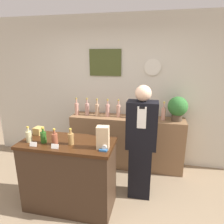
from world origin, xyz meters
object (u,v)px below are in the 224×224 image
object	(u,v)px
potted_plant	(178,107)
tape_dispenser	(104,149)
shopkeeper	(141,144)
paper_bag	(103,138)

from	to	relation	value
potted_plant	tape_dispenser	size ratio (longest dim) A/B	4.58
shopkeeper	potted_plant	xyz separation A→B (m)	(0.53, 0.76, 0.36)
paper_bag	tape_dispenser	bearing A→B (deg)	-68.15
shopkeeper	paper_bag	xyz separation A→B (m)	(-0.41, -0.52, 0.27)
paper_bag	tape_dispenser	size ratio (longest dim) A/B	3.03
shopkeeper	paper_bag	world-z (taller)	shopkeeper
potted_plant	shopkeeper	bearing A→B (deg)	-124.89
tape_dispenser	potted_plant	bearing A→B (deg)	55.47
potted_plant	paper_bag	size ratio (longest dim) A/B	1.51
shopkeeper	tape_dispenser	distance (m)	0.71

